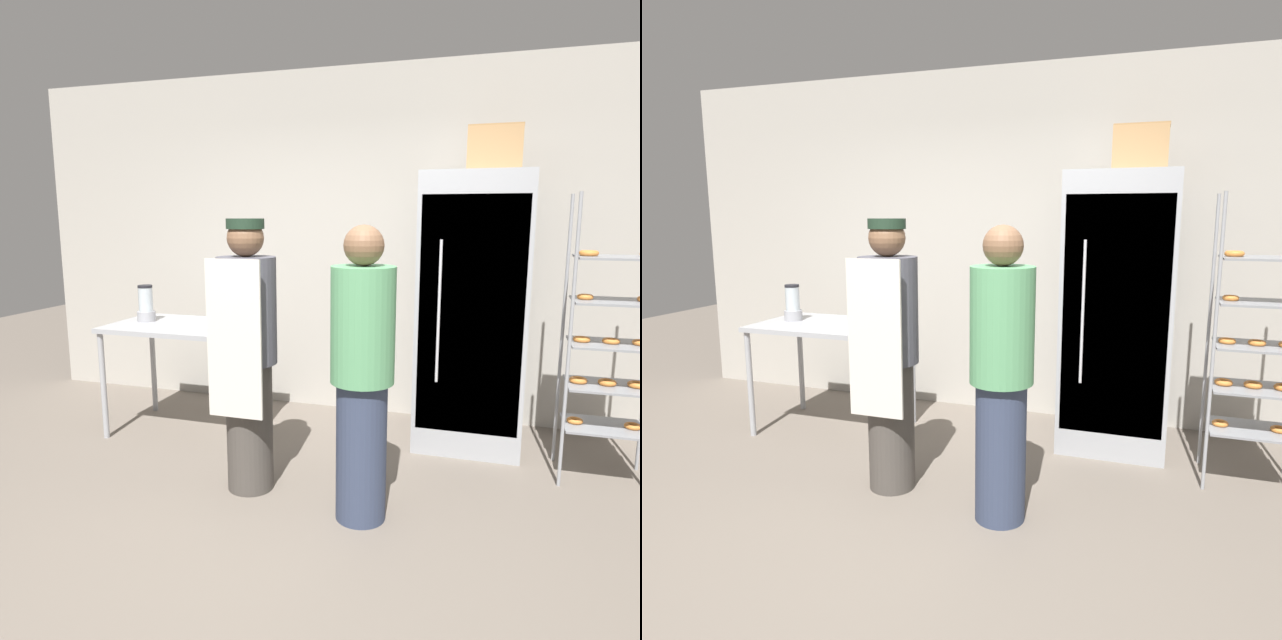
{
  "view_description": "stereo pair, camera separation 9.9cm",
  "coord_description": "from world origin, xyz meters",
  "views": [
    {
      "loc": [
        1.01,
        -2.6,
        1.68
      ],
      "look_at": [
        -0.04,
        0.75,
        1.05
      ],
      "focal_mm": 32.0,
      "sensor_mm": 36.0,
      "label": 1
    },
    {
      "loc": [
        1.1,
        -2.57,
        1.68
      ],
      "look_at": [
        -0.04,
        0.75,
        1.05
      ],
      "focal_mm": 32.0,
      "sensor_mm": 36.0,
      "label": 2
    }
  ],
  "objects": [
    {
      "name": "cardboard_storage_box",
      "position": [
        0.95,
        1.67,
        2.15
      ],
      "size": [
        0.37,
        0.28,
        0.32
      ],
      "color": "#A87F51",
      "rests_on": "refrigerator"
    },
    {
      "name": "back_wall",
      "position": [
        0.0,
        2.2,
        1.45
      ],
      "size": [
        6.4,
        0.12,
        2.89
      ],
      "primitive_type": "cube",
      "color": "#ADA89E",
      "rests_on": "ground_plane"
    },
    {
      "name": "person_customer",
      "position": [
        0.34,
        0.33,
        0.84
      ],
      "size": [
        0.35,
        0.35,
        1.65
      ],
      "color": "#333D56",
      "rests_on": "ground_plane"
    },
    {
      "name": "ground_plane",
      "position": [
        0.0,
        0.0,
        0.0
      ],
      "size": [
        14.0,
        14.0,
        0.0
      ],
      "primitive_type": "plane",
      "color": "#6B6056"
    },
    {
      "name": "blender_pitcher",
      "position": [
        -1.64,
        1.26,
        0.99
      ],
      "size": [
        0.14,
        0.14,
        0.29
      ],
      "color": "#99999E",
      "rests_on": "prep_counter"
    },
    {
      "name": "person_baker",
      "position": [
        -0.41,
        0.48,
        0.87
      ],
      "size": [
        0.35,
        0.37,
        1.67
      ],
      "color": "#47423D",
      "rests_on": "ground_plane"
    },
    {
      "name": "refrigerator",
      "position": [
        0.85,
        1.64,
        1.0
      ],
      "size": [
        0.75,
        0.71,
        1.99
      ],
      "color": "#9EA0A5",
      "rests_on": "ground_plane"
    },
    {
      "name": "baking_rack",
      "position": [
        1.72,
        1.28,
        0.9
      ],
      "size": [
        0.55,
        0.43,
        1.83
      ],
      "color": "#93969B",
      "rests_on": "ground_plane"
    },
    {
      "name": "donut_box",
      "position": [
        -0.9,
        1.22,
        0.91
      ],
      "size": [
        0.26,
        0.24,
        0.29
      ],
      "color": "silver",
      "rests_on": "prep_counter"
    },
    {
      "name": "prep_counter",
      "position": [
        -1.28,
        1.24,
        0.77
      ],
      "size": [
        1.15,
        0.75,
        0.86
      ],
      "color": "#9EA0A5",
      "rests_on": "ground_plane"
    }
  ]
}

